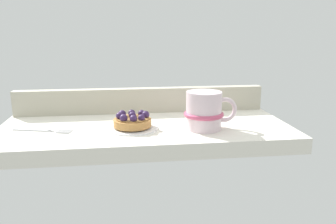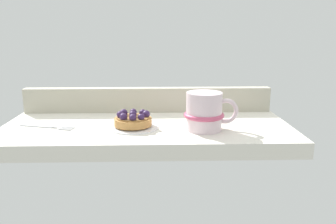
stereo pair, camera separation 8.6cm
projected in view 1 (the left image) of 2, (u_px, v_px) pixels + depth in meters
The scene contains 6 objects.
ground_plane at pixel (145, 132), 91.24cm from camera, with size 75.99×32.90×3.87cm, color silver.
window_rail_back at pixel (142, 100), 104.20cm from camera, with size 74.47×3.22×7.40cm, color #B2AD99.
dessert_plate at pixel (133, 127), 87.57cm from camera, with size 12.89×12.89×0.71cm.
raspberry_tart at pixel (132, 121), 87.15cm from camera, with size 9.60×9.60×3.78cm.
coffee_mug at pixel (205, 111), 86.55cm from camera, with size 13.74×10.16×9.62cm.
dessert_fork at pixel (43, 130), 85.46cm from camera, with size 15.13×5.51×0.60cm.
Camera 1 is at (-5.60, -87.39, 24.94)cm, focal length 36.70 mm.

